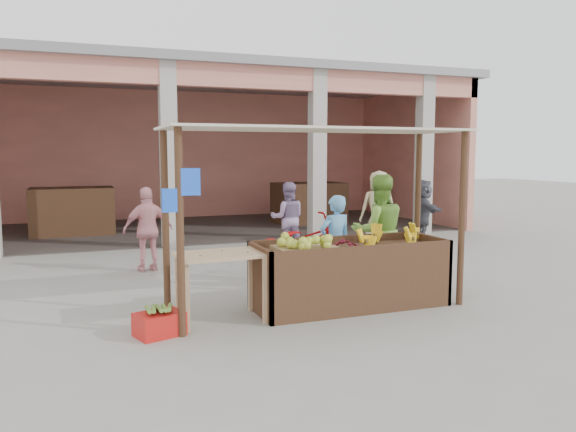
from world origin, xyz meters
name	(u,v)px	position (x,y,z in m)	size (l,w,h in m)	color
ground	(316,310)	(0.00, 0.00, 0.00)	(60.00, 60.00, 0.00)	gray
market_building	(188,130)	(0.05, 8.93, 2.70)	(14.40, 6.40, 4.20)	#EB8D7B
fruit_stall	(350,277)	(0.50, 0.00, 0.40)	(2.60, 0.95, 0.80)	#462B1C
stall_awning	(314,160)	(-0.01, 0.06, 1.98)	(4.09, 1.35, 2.39)	#462B1C
banana_heap	(390,237)	(1.14, 0.05, 0.91)	(1.20, 0.66, 0.22)	yellow
melon_tray	(307,244)	(-0.15, -0.06, 0.90)	(0.79, 0.69, 0.21)	#977B4E
berry_heap	(344,244)	(0.39, -0.03, 0.87)	(0.41, 0.34, 0.13)	maroon
side_table	(220,264)	(-1.29, -0.04, 0.71)	(1.09, 0.76, 0.85)	tan
papaya_pile	(220,244)	(-1.29, -0.04, 0.96)	(0.76, 0.43, 0.22)	#40872C
red_crate	(159,324)	(-2.09, -0.33, 0.13)	(0.51, 0.37, 0.27)	red
plantain_bundle	(159,309)	(-2.09, -0.33, 0.31)	(0.40, 0.28, 0.08)	olive
produce_sacks	(340,229)	(2.95, 5.29, 0.27)	(0.71, 0.67, 0.54)	maroon
vendor_blue	(335,240)	(0.67, 0.81, 0.77)	(0.58, 0.43, 1.55)	#62AEEE
vendor_green	(379,229)	(1.39, 0.80, 0.92)	(0.88, 0.51, 1.84)	#7EBA41
motorcycle	(303,243)	(0.70, 2.14, 0.54)	(2.06, 0.71, 1.07)	#980506
shopper_b	(148,226)	(-1.75, 3.32, 0.79)	(0.93, 0.49, 1.58)	pink
shopper_c	(378,204)	(3.43, 4.34, 0.93)	(0.90, 0.58, 1.86)	tan
shopper_d	(423,209)	(4.74, 4.50, 0.76)	(1.41, 0.58, 1.52)	#454650
shopper_f	(288,215)	(1.15, 4.06, 0.81)	(0.79, 0.45, 1.61)	gray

